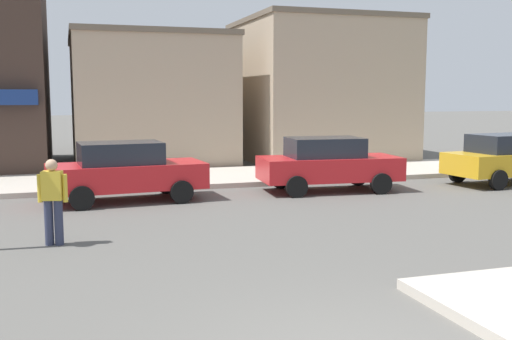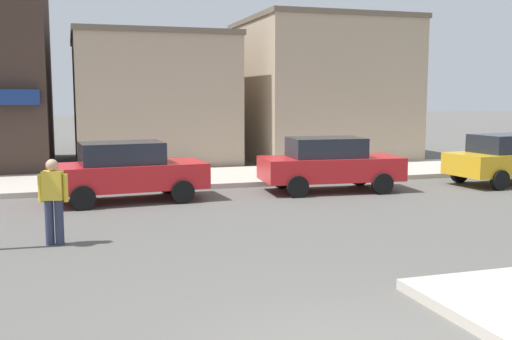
{
  "view_description": "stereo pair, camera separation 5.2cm",
  "coord_description": "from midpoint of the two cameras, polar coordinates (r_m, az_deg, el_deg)",
  "views": [
    {
      "loc": [
        -2.88,
        -5.19,
        2.78
      ],
      "look_at": [
        0.2,
        4.5,
        1.5
      ],
      "focal_mm": 42.0,
      "sensor_mm": 36.0,
      "label": 1
    },
    {
      "loc": [
        -2.83,
        -5.21,
        2.78
      ],
      "look_at": [
        0.2,
        4.5,
        1.5
      ],
      "focal_mm": 42.0,
      "sensor_mm": 36.0,
      "label": 2
    }
  ],
  "objects": [
    {
      "name": "parked_car_third",
      "position": [
        20.28,
        23.08,
        1.03
      ],
      "size": [
        4.14,
        2.16,
        1.56
      ],
      "color": "gold",
      "rests_on": "ground"
    },
    {
      "name": "pedestrian_crossing_near",
      "position": [
        11.69,
        -18.61,
        -2.63
      ],
      "size": [
        0.55,
        0.31,
        1.61
      ],
      "color": "#2D334C",
      "rests_on": "ground"
    },
    {
      "name": "building_storefront_left_mid",
      "position": [
        26.15,
        6.21,
        7.58
      ],
      "size": [
        6.51,
        6.58,
        5.94
      ],
      "color": "tan",
      "rests_on": "ground"
    },
    {
      "name": "building_storefront_left_near",
      "position": [
        25.17,
        -10.01,
        6.61
      ],
      "size": [
        6.07,
        7.55,
        5.14
      ],
      "color": "tan",
      "rests_on": "ground"
    },
    {
      "name": "kerb_far",
      "position": [
        19.51,
        -8.76,
        -0.87
      ],
      "size": [
        80.0,
        4.0,
        0.15
      ],
      "primitive_type": "cube",
      "color": "beige",
      "rests_on": "ground"
    },
    {
      "name": "parked_car_second",
      "position": [
        17.39,
        7.09,
        0.62
      ],
      "size": [
        4.12,
        2.12,
        1.56
      ],
      "color": "red",
      "rests_on": "ground"
    },
    {
      "name": "parked_car_nearest",
      "position": [
        15.99,
        -12.14,
        -0.06
      ],
      "size": [
        4.12,
        2.1,
        1.56
      ],
      "color": "red",
      "rests_on": "ground"
    }
  ]
}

